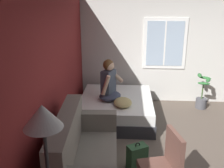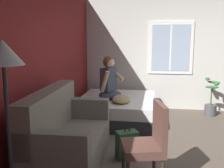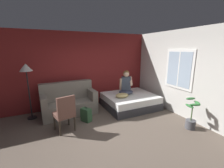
# 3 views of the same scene
# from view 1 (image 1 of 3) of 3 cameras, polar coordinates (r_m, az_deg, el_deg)

# --- Properties ---
(ground_plane) EXTENTS (40.00, 40.00, 0.00)m
(ground_plane) POSITION_cam_1_polar(r_m,az_deg,el_deg) (4.83, 19.05, -14.97)
(ground_plane) COLOR brown
(wall_back_accent) EXTENTS (10.06, 0.16, 2.70)m
(wall_back_accent) POSITION_cam_1_polar(r_m,az_deg,el_deg) (4.25, -13.63, 1.09)
(wall_back_accent) COLOR maroon
(wall_back_accent) RESTS_ON ground
(wall_side_with_window) EXTENTS (0.19, 6.30, 2.70)m
(wall_side_with_window) POSITION_cam_1_polar(r_m,az_deg,el_deg) (6.71, 14.62, 7.46)
(wall_side_with_window) COLOR silver
(wall_side_with_window) RESTS_ON ground
(bed) EXTENTS (1.81, 1.59, 0.48)m
(bed) POSITION_cam_1_polar(r_m,az_deg,el_deg) (5.80, 0.92, -5.26)
(bed) COLOR #2D2D33
(bed) RESTS_ON ground
(couch) EXTENTS (1.74, 0.90, 1.04)m
(couch) POSITION_cam_1_polar(r_m,az_deg,el_deg) (3.92, -6.29, -15.69)
(couch) COLOR slate
(couch) RESTS_ON ground
(side_chair) EXTENTS (0.56, 0.56, 0.98)m
(side_chair) POSITION_cam_1_polar(r_m,az_deg,el_deg) (3.59, 11.22, -16.83)
(side_chair) COLOR #382D23
(side_chair) RESTS_ON ground
(person_seated) EXTENTS (0.66, 0.62, 0.88)m
(person_seated) POSITION_cam_1_polar(r_m,az_deg,el_deg) (5.51, -0.60, 0.11)
(person_seated) COLOR #383D51
(person_seated) RESTS_ON bed
(backpack) EXTENTS (0.33, 0.35, 0.46)m
(backpack) POSITION_cam_1_polar(r_m,az_deg,el_deg) (4.28, 5.41, -15.54)
(backpack) COLOR #2D5133
(backpack) RESTS_ON ground
(throw_pillow) EXTENTS (0.51, 0.40, 0.14)m
(throw_pillow) POSITION_cam_1_polar(r_m,az_deg,el_deg) (5.30, 2.37, -4.00)
(throw_pillow) COLOR tan
(throw_pillow) RESTS_ON bed
(cell_phone) EXTENTS (0.16, 0.12, 0.01)m
(cell_phone) POSITION_cam_1_polar(r_m,az_deg,el_deg) (5.27, 2.47, -4.89)
(cell_phone) COLOR #B7B7BC
(cell_phone) RESTS_ON bed
(floor_lamp) EXTENTS (0.36, 0.36, 1.70)m
(floor_lamp) POSITION_cam_1_polar(r_m,az_deg,el_deg) (2.48, -14.55, -10.17)
(floor_lamp) COLOR black
(floor_lamp) RESTS_ON ground
(potted_plant) EXTENTS (0.39, 0.37, 0.85)m
(potted_plant) POSITION_cam_1_polar(r_m,az_deg,el_deg) (6.64, 18.98, -2.55)
(potted_plant) COLOR #4C4C51
(potted_plant) RESTS_ON ground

